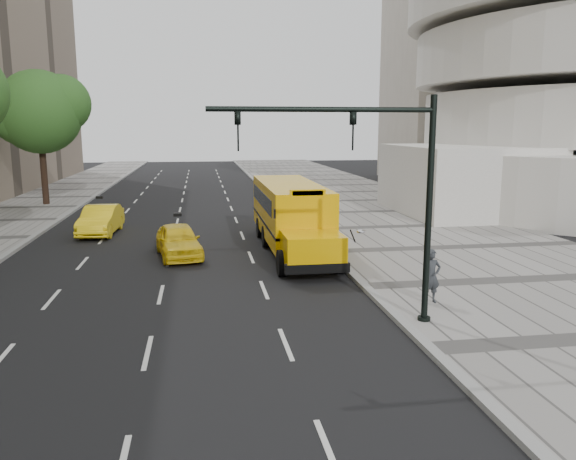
{
  "coord_description": "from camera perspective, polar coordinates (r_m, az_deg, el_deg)",
  "views": [
    {
      "loc": [
        0.43,
        -23.63,
        5.55
      ],
      "look_at": [
        3.5,
        -4.0,
        1.9
      ],
      "focal_mm": 35.0,
      "sensor_mm": 36.0,
      "label": 1
    }
  ],
  "objects": [
    {
      "name": "traffic_signal",
      "position": [
        15.27,
        9.36,
        4.79
      ],
      "size": [
        6.18,
        0.36,
        6.4
      ],
      "color": "black",
      "rests_on": "ground"
    },
    {
      "name": "sidewalk_museum",
      "position": [
        26.88,
        16.83,
        -1.8
      ],
      "size": [
        12.0,
        140.0,
        0.15
      ],
      "primitive_type": "cube",
      "color": "gray",
      "rests_on": "ground"
    },
    {
      "name": "pedestrian",
      "position": [
        18.0,
        14.34,
        -4.56
      ],
      "size": [
        0.66,
        0.48,
        1.7
      ],
      "primitive_type": "imported",
      "rotation": [
        0.0,
        0.0,
        0.12
      ],
      "color": "#2C3034",
      "rests_on": "sidewalk_museum"
    },
    {
      "name": "tree_c",
      "position": [
        43.33,
        -23.82,
        10.97
      ],
      "size": [
        6.49,
        5.77,
        9.47
      ],
      "color": "black",
      "rests_on": "ground"
    },
    {
      "name": "school_bus",
      "position": [
        25.88,
        0.26,
        2.0
      ],
      "size": [
        2.96,
        11.56,
        3.19
      ],
      "color": "#EAA900",
      "rests_on": "ground"
    },
    {
      "name": "ground",
      "position": [
        24.28,
        -9.68,
        -2.96
      ],
      "size": [
        140.0,
        140.0,
        0.0
      ],
      "primitive_type": "plane",
      "color": "black",
      "rests_on": "ground"
    },
    {
      "name": "taxi_near",
      "position": [
        24.72,
        -11.07,
        -1.06
      ],
      "size": [
        2.36,
        4.43,
        1.44
      ],
      "primitive_type": "imported",
      "rotation": [
        0.0,
        0.0,
        0.17
      ],
      "color": "yellow",
      "rests_on": "ground"
    },
    {
      "name": "guggenheim",
      "position": [
        51.75,
        26.69,
        18.27
      ],
      "size": [
        33.2,
        42.2,
        35.0
      ],
      "color": "silver",
      "rests_on": "ground"
    },
    {
      "name": "curb_museum",
      "position": [
        24.89,
        4.27,
        -2.33
      ],
      "size": [
        0.3,
        140.0,
        0.15
      ],
      "primitive_type": "cube",
      "color": "gray",
      "rests_on": "ground"
    },
    {
      "name": "taxi_far",
      "position": [
        31.03,
        -18.49,
        0.97
      ],
      "size": [
        1.86,
        4.65,
        1.51
      ],
      "primitive_type": "imported",
      "rotation": [
        0.0,
        0.0,
        -0.06
      ],
      "color": "yellow",
      "rests_on": "ground"
    }
  ]
}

